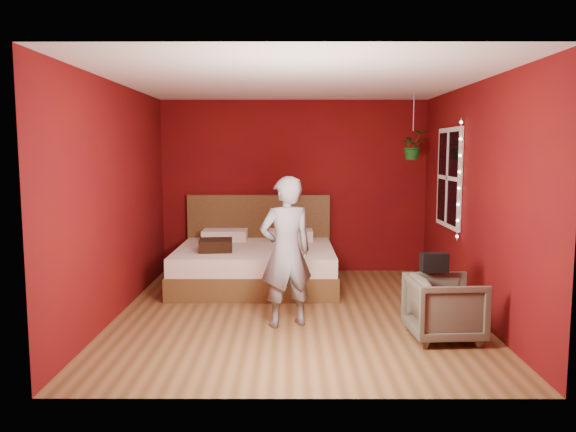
# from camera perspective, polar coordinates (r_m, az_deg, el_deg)

# --- Properties ---
(floor) EXTENTS (4.50, 4.50, 0.00)m
(floor) POSITION_cam_1_polar(r_m,az_deg,el_deg) (6.53, 0.75, -9.77)
(floor) COLOR olive
(floor) RESTS_ON ground
(room_walls) EXTENTS (4.04, 4.54, 2.62)m
(room_walls) POSITION_cam_1_polar(r_m,az_deg,el_deg) (6.26, 0.77, 5.13)
(room_walls) COLOR #630E0A
(room_walls) RESTS_ON ground
(window) EXTENTS (0.05, 0.97, 1.27)m
(window) POSITION_cam_1_polar(r_m,az_deg,el_deg) (7.45, 16.01, 3.75)
(window) COLOR white
(window) RESTS_ON room_walls
(fairy_lights) EXTENTS (0.04, 0.04, 1.45)m
(fairy_lights) POSITION_cam_1_polar(r_m,az_deg,el_deg) (6.94, 16.99, 3.51)
(fairy_lights) COLOR silver
(fairy_lights) RESTS_ON room_walls
(bed) EXTENTS (2.15, 1.82, 1.18)m
(bed) POSITION_cam_1_polar(r_m,az_deg,el_deg) (7.81, -3.28, -4.70)
(bed) COLOR brown
(bed) RESTS_ON ground
(person) EXTENTS (0.68, 0.56, 1.59)m
(person) POSITION_cam_1_polar(r_m,az_deg,el_deg) (5.88, -0.20, -3.67)
(person) COLOR slate
(person) RESTS_ON ground
(armchair) EXTENTS (0.73, 0.71, 0.63)m
(armchair) POSITION_cam_1_polar(r_m,az_deg,el_deg) (5.78, 15.62, -8.97)
(armchair) COLOR #575645
(armchair) RESTS_ON ground
(handbag) EXTENTS (0.28, 0.15, 0.19)m
(handbag) POSITION_cam_1_polar(r_m,az_deg,el_deg) (5.89, 14.63, -4.57)
(handbag) COLOR black
(handbag) RESTS_ON armchair
(throw_pillow) EXTENTS (0.47, 0.47, 0.15)m
(throw_pillow) POSITION_cam_1_polar(r_m,az_deg,el_deg) (7.42, -7.35, -2.96)
(throw_pillow) COLOR black
(throw_pillow) RESTS_ON bed
(hanging_plant) EXTENTS (0.44, 0.41, 0.88)m
(hanging_plant) POSITION_cam_1_polar(r_m,az_deg,el_deg) (7.94, 12.56, 7.01)
(hanging_plant) COLOR silver
(hanging_plant) RESTS_ON room_walls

